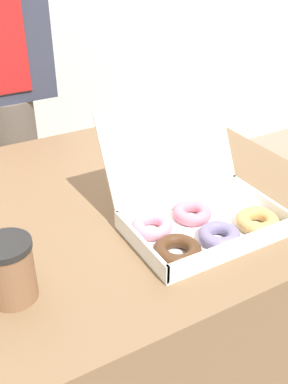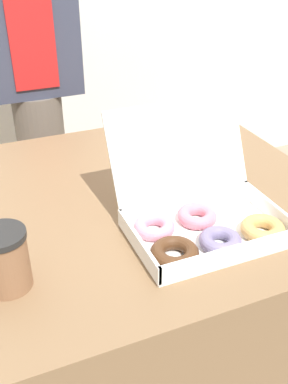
% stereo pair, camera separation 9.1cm
% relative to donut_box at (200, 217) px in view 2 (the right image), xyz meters
% --- Properties ---
extents(table, '(1.19, 0.90, 0.76)m').
position_rel_donut_box_xyz_m(table, '(-0.16, 0.21, -0.42)').
color(table, brown).
rests_on(table, ground_plane).
extents(donut_box, '(0.35, 0.33, 0.25)m').
position_rel_donut_box_xyz_m(donut_box, '(0.00, 0.00, 0.00)').
color(donut_box, white).
rests_on(donut_box, table).
extents(coffee_cup, '(0.09, 0.09, 0.13)m').
position_rel_donut_box_xyz_m(coffee_cup, '(-0.42, -0.01, 0.02)').
color(coffee_cup, '#8C6042').
rests_on(coffee_cup, table).
extents(person_customer, '(0.34, 0.23, 1.59)m').
position_rel_donut_box_xyz_m(person_customer, '(-0.18, 0.94, 0.13)').
color(person_customer, '#665B51').
rests_on(person_customer, ground_plane).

